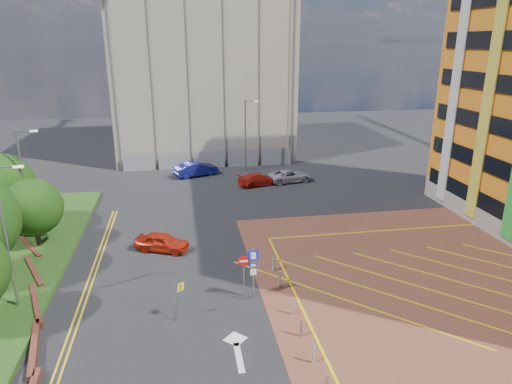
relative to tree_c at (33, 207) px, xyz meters
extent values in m
plane|color=black|center=(13.50, -10.00, -3.19)|extent=(140.00, 140.00, 0.00)
cube|color=brown|center=(27.50, -10.00, -3.18)|extent=(26.00, 26.00, 0.02)
cube|color=brown|center=(2.90, -12.00, -2.99)|extent=(1.25, 4.56, 0.40)
cube|color=brown|center=(1.90, -8.00, -2.99)|extent=(1.86, 4.43, 0.40)
cube|color=brown|center=(0.70, -4.00, -2.99)|extent=(2.29, 4.27, 0.40)
cube|color=brown|center=(-0.70, 0.00, -2.99)|extent=(2.69, 4.06, 0.40)
cylinder|color=#3D2B1C|center=(0.00, 0.00, -1.99)|extent=(0.36, 0.36, 1.80)
sphere|color=#16390D|center=(0.00, 0.00, 0.01)|extent=(4.00, 4.00, 4.00)
cylinder|color=#3D2B1C|center=(-3.00, 3.00, -1.79)|extent=(0.36, 0.36, 2.20)
sphere|color=#16390D|center=(-3.00, 3.00, 0.68)|extent=(5.00, 5.00, 5.00)
cylinder|color=#9EA0A8|center=(1.00, -8.00, 1.11)|extent=(0.16, 0.16, 8.00)
cylinder|color=#9EA0A8|center=(1.60, -8.00, 4.99)|extent=(1.20, 0.10, 0.10)
cube|color=silver|center=(2.20, -8.00, 4.96)|extent=(0.50, 0.15, 0.12)
cylinder|color=#9EA0A8|center=(-1.00, 2.00, 1.11)|extent=(0.16, 0.16, 8.00)
cylinder|color=#9EA0A8|center=(-0.40, 2.00, 4.99)|extent=(1.20, 0.10, 0.10)
cube|color=silver|center=(0.20, 2.00, 4.96)|extent=(0.50, 0.15, 0.12)
cylinder|color=#9EA0A8|center=(17.50, 18.00, 0.81)|extent=(0.16, 0.16, 8.00)
cylinder|color=#9EA0A8|center=(18.10, 18.00, 4.69)|extent=(1.20, 0.10, 0.10)
cube|color=silver|center=(18.70, 18.00, 4.66)|extent=(0.50, 0.15, 0.12)
cylinder|color=#9EA0A8|center=(14.00, -9.00, -1.59)|extent=(0.10, 0.10, 3.20)
cube|color=#0A1EBE|center=(14.00, -9.03, -0.44)|extent=(0.60, 0.04, 0.60)
cube|color=white|center=(14.00, -9.06, -0.44)|extent=(0.30, 0.02, 0.42)
cube|color=#0A1EBE|center=(14.00, -9.03, -1.04)|extent=(0.40, 0.04, 0.25)
cube|color=white|center=(14.00, -9.06, -1.04)|extent=(0.28, 0.02, 0.14)
cube|color=white|center=(14.00, -9.03, -1.49)|extent=(0.35, 0.04, 0.35)
cylinder|color=#9EA0A8|center=(13.45, -9.00, -1.84)|extent=(0.08, 0.08, 2.70)
cylinder|color=red|center=(13.45, -9.03, -0.74)|extent=(0.64, 0.04, 0.64)
cube|color=white|center=(13.45, -9.06, -0.74)|extent=(0.44, 0.02, 0.10)
cylinder|color=#9EA0A8|center=(9.71, -10.49, -2.09)|extent=(0.46, 0.08, 2.18)
cube|color=yellow|center=(9.93, -10.52, -1.19)|extent=(0.40, 0.40, 0.52)
cylinder|color=black|center=(15.80, -15.00, -2.72)|extent=(0.14, 0.14, 0.90)
cylinder|color=#9EA0A8|center=(15.80, -13.00, -2.72)|extent=(0.14, 0.14, 0.90)
cylinder|color=black|center=(15.80, -11.00, -2.72)|extent=(0.14, 0.14, 0.90)
cylinder|color=#9EA0A8|center=(15.80, -8.00, -2.72)|extent=(0.14, 0.14, 0.90)
cylinder|color=black|center=(15.80, -6.00, -2.72)|extent=(0.14, 0.14, 0.90)
cube|color=#AA9C8B|center=(13.50, 30.00, 7.81)|extent=(21.20, 19.20, 22.00)
cube|color=gold|center=(15.50, 32.00, 13.81)|extent=(0.90, 0.90, 34.00)
cube|color=gray|center=(14.50, 20.00, -2.19)|extent=(21.60, 0.06, 2.00)
imported|color=#B4240F|center=(8.65, -1.69, -2.54)|extent=(4.13, 2.88, 1.31)
imported|color=navy|center=(11.84, 16.85, -2.40)|extent=(5.08, 3.20, 1.58)
imported|color=#B41A0F|center=(18.02, 12.38, -2.57)|extent=(4.62, 2.80, 1.25)
imported|color=silver|center=(21.49, 13.01, -2.55)|extent=(4.91, 2.92, 1.28)
camera|label=1|loc=(10.32, -31.78, 10.96)|focal=32.00mm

